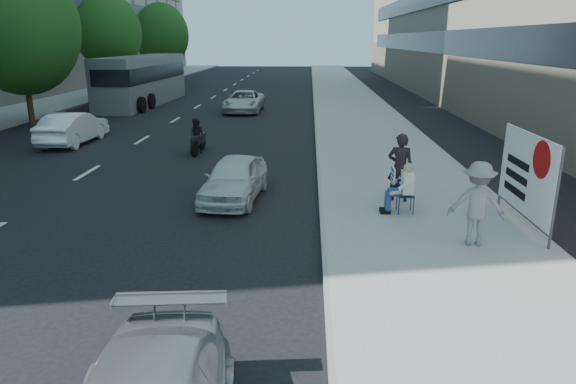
{
  "coord_description": "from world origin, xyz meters",
  "views": [
    {
      "loc": [
        1.1,
        -8.77,
        4.41
      ],
      "look_at": [
        0.65,
        2.1,
        1.16
      ],
      "focal_mm": 32.0,
      "sensor_mm": 36.0,
      "label": 1
    }
  ],
  "objects_px": {
    "pedestrian_woman": "(400,167)",
    "protest_banner": "(527,174)",
    "white_sedan_near": "(234,178)",
    "jogger": "(477,204)",
    "bus": "(143,80)",
    "white_sedan_mid": "(73,128)",
    "seated_protester": "(402,185)",
    "white_sedan_far": "(244,101)",
    "motorcycle": "(198,138)"
  },
  "relations": [
    {
      "from": "seated_protester",
      "to": "jogger",
      "type": "bearing_deg",
      "value": -59.18
    },
    {
      "from": "seated_protester",
      "to": "jogger",
      "type": "distance_m",
      "value": 2.4
    },
    {
      "from": "seated_protester",
      "to": "white_sedan_far",
      "type": "xyz_separation_m",
      "value": [
        -6.45,
        19.79,
        -0.22
      ]
    },
    {
      "from": "seated_protester",
      "to": "pedestrian_woman",
      "type": "xyz_separation_m",
      "value": [
        0.13,
        1.04,
        0.21
      ]
    },
    {
      "from": "white_sedan_mid",
      "to": "motorcycle",
      "type": "bearing_deg",
      "value": 164.87
    },
    {
      "from": "pedestrian_woman",
      "to": "motorcycle",
      "type": "relative_size",
      "value": 0.91
    },
    {
      "from": "jogger",
      "to": "protest_banner",
      "type": "xyz_separation_m",
      "value": [
        1.5,
        1.28,
        0.34
      ]
    },
    {
      "from": "jogger",
      "to": "white_sedan_mid",
      "type": "height_order",
      "value": "jogger"
    },
    {
      "from": "seated_protester",
      "to": "pedestrian_woman",
      "type": "height_order",
      "value": "pedestrian_woman"
    },
    {
      "from": "jogger",
      "to": "bus",
      "type": "relative_size",
      "value": 0.15
    },
    {
      "from": "pedestrian_woman",
      "to": "white_sedan_far",
      "type": "xyz_separation_m",
      "value": [
        -6.57,
        18.75,
        -0.42
      ]
    },
    {
      "from": "protest_banner",
      "to": "white_sedan_far",
      "type": "xyz_separation_m",
      "value": [
        -9.17,
        20.58,
        -0.74
      ]
    },
    {
      "from": "jogger",
      "to": "protest_banner",
      "type": "relative_size",
      "value": 0.6
    },
    {
      "from": "protest_banner",
      "to": "white_sedan_near",
      "type": "bearing_deg",
      "value": 162.9
    },
    {
      "from": "seated_protester",
      "to": "protest_banner",
      "type": "height_order",
      "value": "protest_banner"
    },
    {
      "from": "jogger",
      "to": "bus",
      "type": "bearing_deg",
      "value": -45.05
    },
    {
      "from": "bus",
      "to": "white_sedan_near",
      "type": "bearing_deg",
      "value": -64.58
    },
    {
      "from": "jogger",
      "to": "motorcycle",
      "type": "relative_size",
      "value": 0.89
    },
    {
      "from": "seated_protester",
      "to": "white_sedan_near",
      "type": "xyz_separation_m",
      "value": [
        -4.45,
        1.43,
        -0.26
      ]
    },
    {
      "from": "pedestrian_woman",
      "to": "white_sedan_near",
      "type": "height_order",
      "value": "pedestrian_woman"
    },
    {
      "from": "white_sedan_far",
      "to": "pedestrian_woman",
      "type": "bearing_deg",
      "value": -69.24
    },
    {
      "from": "white_sedan_mid",
      "to": "seated_protester",
      "type": "bearing_deg",
      "value": 145.59
    },
    {
      "from": "bus",
      "to": "jogger",
      "type": "bearing_deg",
      "value": -57.17
    },
    {
      "from": "pedestrian_woman",
      "to": "protest_banner",
      "type": "distance_m",
      "value": 3.19
    },
    {
      "from": "protest_banner",
      "to": "white_sedan_near",
      "type": "xyz_separation_m",
      "value": [
        -7.18,
        2.21,
        -0.79
      ]
    },
    {
      "from": "seated_protester",
      "to": "motorcycle",
      "type": "relative_size",
      "value": 0.64
    },
    {
      "from": "white_sedan_mid",
      "to": "bus",
      "type": "height_order",
      "value": "bus"
    },
    {
      "from": "protest_banner",
      "to": "white_sedan_mid",
      "type": "xyz_separation_m",
      "value": [
        -15.38,
        10.07,
        -0.71
      ]
    },
    {
      "from": "pedestrian_woman",
      "to": "jogger",
      "type": "bearing_deg",
      "value": 123.86
    },
    {
      "from": "protest_banner",
      "to": "pedestrian_woman",
      "type": "bearing_deg",
      "value": 144.98
    },
    {
      "from": "bus",
      "to": "motorcycle",
      "type": "bearing_deg",
      "value": -63.75
    },
    {
      "from": "seated_protester",
      "to": "white_sedan_far",
      "type": "bearing_deg",
      "value": 108.04
    },
    {
      "from": "seated_protester",
      "to": "bus",
      "type": "height_order",
      "value": "bus"
    },
    {
      "from": "jogger",
      "to": "white_sedan_mid",
      "type": "distance_m",
      "value": 17.93
    },
    {
      "from": "seated_protester",
      "to": "jogger",
      "type": "relative_size",
      "value": 0.71
    },
    {
      "from": "motorcycle",
      "to": "bus",
      "type": "xyz_separation_m",
      "value": [
        -7.19,
        16.05,
        1.0
      ]
    },
    {
      "from": "pedestrian_woman",
      "to": "white_sedan_far",
      "type": "distance_m",
      "value": 19.88
    },
    {
      "from": "white_sedan_near",
      "to": "white_sedan_mid",
      "type": "xyz_separation_m",
      "value": [
        -8.2,
        7.86,
        0.07
      ]
    },
    {
      "from": "seated_protester",
      "to": "white_sedan_far",
      "type": "distance_m",
      "value": 20.82
    },
    {
      "from": "white_sedan_mid",
      "to": "pedestrian_woman",
      "type": "bearing_deg",
      "value": 149.03
    },
    {
      "from": "bus",
      "to": "seated_protester",
      "type": "bearing_deg",
      "value": -57.18
    },
    {
      "from": "pedestrian_woman",
      "to": "protest_banner",
      "type": "height_order",
      "value": "protest_banner"
    },
    {
      "from": "seated_protester",
      "to": "pedestrian_woman",
      "type": "distance_m",
      "value": 1.07
    },
    {
      "from": "white_sedan_mid",
      "to": "white_sedan_far",
      "type": "height_order",
      "value": "white_sedan_mid"
    },
    {
      "from": "white_sedan_mid",
      "to": "jogger",
      "type": "bearing_deg",
      "value": 142.61
    },
    {
      "from": "jogger",
      "to": "motorcycle",
      "type": "distance_m",
      "value": 12.47
    },
    {
      "from": "seated_protester",
      "to": "motorcycle",
      "type": "bearing_deg",
      "value": 132.18
    },
    {
      "from": "white_sedan_far",
      "to": "jogger",
      "type": "bearing_deg",
      "value": -69.2
    },
    {
      "from": "white_sedan_mid",
      "to": "white_sedan_far",
      "type": "bearing_deg",
      "value": -118.73
    },
    {
      "from": "jogger",
      "to": "white_sedan_near",
      "type": "height_order",
      "value": "jogger"
    }
  ]
}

